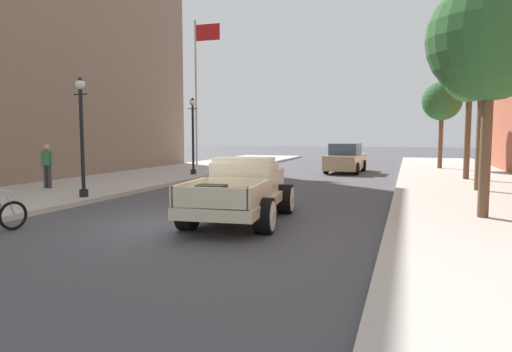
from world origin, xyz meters
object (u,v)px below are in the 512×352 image
object	(u,v)px
flagpole	(199,77)
street_lamp_near	(82,128)
car_background_tan	(346,159)
hotrod_truck_cream	(244,190)
street_tree_nearest	(491,39)
street_tree_second	(483,58)
street_lamp_far	(193,130)
street_tree_farthest	(442,102)
street_tree_third	(470,78)
pedestrian_sidewalk_left	(47,163)

from	to	relation	value
flagpole	street_lamp_near	bearing A→B (deg)	-79.26
car_background_tan	flagpole	world-z (taller)	flagpole
hotrod_truck_cream	car_background_tan	bearing A→B (deg)	87.74
flagpole	street_tree_nearest	xyz separation A→B (m)	(14.51, -14.61, -1.35)
hotrod_truck_cream	car_background_tan	world-z (taller)	car_background_tan
street_lamp_near	street_tree_second	size ratio (longest dim) A/B	0.62
street_tree_second	flagpole	bearing A→B (deg)	150.10
street_lamp_near	street_lamp_far	size ratio (longest dim) A/B	1.00
hotrod_truck_cream	flagpole	bearing A→B (deg)	118.79
street_lamp_near	flagpole	bearing A→B (deg)	100.74
street_tree_farthest	street_lamp_far	bearing A→B (deg)	-145.77
street_lamp_near	street_tree_second	world-z (taller)	street_tree_second
street_lamp_near	street_tree_second	bearing A→B (deg)	25.66
street_tree_farthest	street_tree_third	bearing A→B (deg)	-83.84
hotrod_truck_cream	flagpole	distance (m)	18.88
pedestrian_sidewalk_left	street_tree_second	world-z (taller)	street_tree_second
street_tree_second	pedestrian_sidewalk_left	bearing A→B (deg)	-163.93
hotrod_truck_cream	street_tree_third	bearing A→B (deg)	60.99
street_tree_nearest	street_tree_second	size ratio (longest dim) A/B	0.94
flagpole	street_tree_second	xyz separation A→B (m)	(15.16, -8.71, -0.91)
pedestrian_sidewalk_left	street_lamp_near	xyz separation A→B (m)	(2.87, -1.55, 1.30)
street_lamp_far	flagpole	distance (m)	7.19
street_lamp_near	flagpole	distance (m)	15.30
flagpole	street_tree_second	world-z (taller)	flagpole
flagpole	street_lamp_far	bearing A→B (deg)	-67.75
street_lamp_near	hotrod_truck_cream	bearing A→B (deg)	-12.18
street_lamp_near	street_tree_farthest	distance (m)	20.76
street_lamp_far	street_tree_second	distance (m)	13.30
street_lamp_far	street_tree_third	world-z (taller)	street_tree_third
flagpole	street_tree_third	bearing A→B (deg)	-15.68
street_lamp_near	street_lamp_far	xyz separation A→B (m)	(-0.38, 8.79, 0.00)
hotrod_truck_cream	car_background_tan	distance (m)	15.28
street_tree_third	pedestrian_sidewalk_left	bearing A→B (deg)	-150.05
street_tree_farthest	flagpole	bearing A→B (deg)	-170.69
street_tree_second	street_lamp_near	bearing A→B (deg)	-154.34
street_lamp_far	street_tree_third	xyz separation A→B (m)	(12.84, 1.59, 2.27)
street_tree_second	street_tree_farthest	world-z (taller)	street_tree_second
car_background_tan	flagpole	size ratio (longest dim) A/B	0.48
street_lamp_far	street_tree_third	bearing A→B (deg)	7.06
street_tree_second	car_background_tan	bearing A→B (deg)	125.78
street_lamp_far	hotrod_truck_cream	bearing A→B (deg)	-57.74
hotrod_truck_cream	street_lamp_near	bearing A→B (deg)	167.82
flagpole	street_tree_farthest	world-z (taller)	flagpole
hotrod_truck_cream	street_tree_third	xyz separation A→B (m)	(6.47, 11.67, 3.90)
flagpole	street_tree_second	bearing A→B (deg)	-29.90
car_background_tan	street_tree_third	bearing A→B (deg)	-31.51
street_tree_second	street_tree_farthest	xyz separation A→B (m)	(-0.64, 11.09, -0.79)
street_tree_second	street_tree_farthest	distance (m)	11.14
street_lamp_near	street_tree_farthest	size ratio (longest dim) A/B	0.76
street_lamp_near	street_tree_nearest	world-z (taller)	street_tree_nearest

